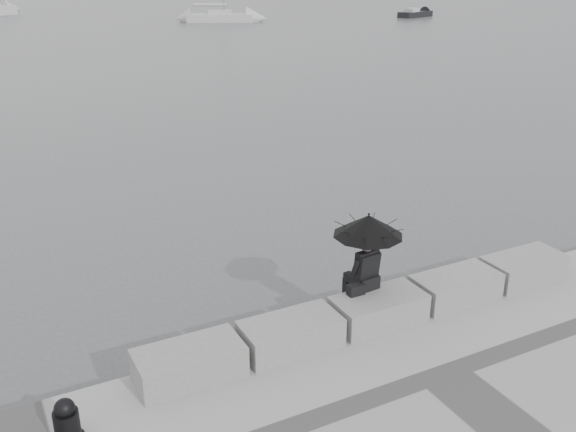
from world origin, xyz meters
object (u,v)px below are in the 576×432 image
sailboat_right (220,17)px  small_motorboat (415,14)px  seated_person (368,234)px  mooring_bollard (67,424)px

sailboat_right → small_motorboat: sailboat_right is taller
seated_person → sailboat_right: 61.36m
seated_person → small_motorboat: 68.20m
seated_person → small_motorboat: seated_person is taller
seated_person → mooring_bollard: size_ratio=2.13×
mooring_bollard → small_motorboat: mooring_bollard is taller
seated_person → sailboat_right: (20.50, 57.81, -1.48)m
sailboat_right → mooring_bollard: bearing=-87.0°
seated_person → sailboat_right: size_ratio=0.11×
small_motorboat → mooring_bollard: bearing=-148.5°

